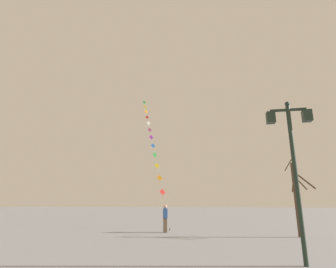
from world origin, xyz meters
TOP-DOWN VIEW (x-y plane):
  - ground_plane at (0.00, 20.00)m, footprint 160.00×160.00m
  - twin_lantern_lamp_post at (3.30, 8.56)m, footprint 1.46×0.28m
  - kite_train at (-6.37, 27.39)m, footprint 7.32×17.64m
  - kite_flyer at (-2.66, 16.75)m, footprint 0.36×0.62m
  - bare_tree at (5.18, 15.85)m, footprint 1.26×2.03m

SIDE VIEW (x-z plane):
  - ground_plane at x=0.00m, z-range 0.00..0.00m
  - kite_flyer at x=-2.66m, z-range 0.05..1.76m
  - bare_tree at x=5.18m, z-range 0.02..4.40m
  - twin_lantern_lamp_post at x=3.30m, z-range 1.00..6.30m
  - kite_train at x=-6.37m, z-range 0.57..17.34m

